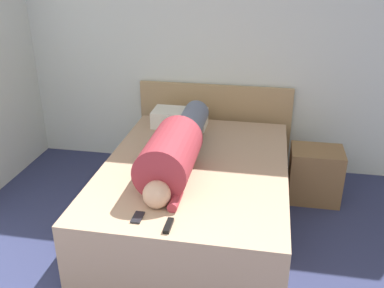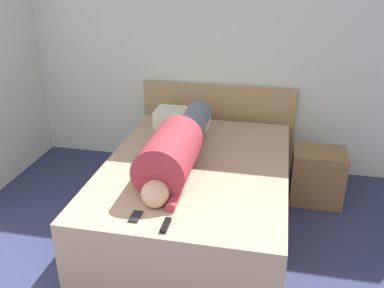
{
  "view_description": "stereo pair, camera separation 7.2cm",
  "coord_description": "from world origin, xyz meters",
  "px_view_note": "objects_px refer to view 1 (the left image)",
  "views": [
    {
      "loc": [
        0.59,
        -0.6,
        2.18
      ],
      "look_at": [
        0.05,
        2.33,
        0.83
      ],
      "focal_mm": 40.0,
      "sensor_mm": 36.0,
      "label": 1
    },
    {
      "loc": [
        0.66,
        -0.58,
        2.18
      ],
      "look_at": [
        0.05,
        2.33,
        0.83
      ],
      "focal_mm": 40.0,
      "sensor_mm": 36.0,
      "label": 2
    }
  ],
  "objects_px": {
    "bed": "(195,195)",
    "tv_remote": "(168,226)",
    "person_lying": "(176,147)",
    "cell_phone": "(138,217)",
    "nightstand": "(315,175)",
    "pillow_near_headboard": "(180,118)"
  },
  "relations": [
    {
      "from": "bed",
      "to": "tv_remote",
      "type": "xyz_separation_m",
      "value": [
        -0.01,
        -0.89,
        0.3
      ]
    },
    {
      "from": "person_lying",
      "to": "cell_phone",
      "type": "xyz_separation_m",
      "value": [
        -0.09,
        -0.77,
        -0.16
      ]
    },
    {
      "from": "tv_remote",
      "to": "cell_phone",
      "type": "distance_m",
      "value": 0.23
    },
    {
      "from": "bed",
      "to": "person_lying",
      "type": "height_order",
      "value": "person_lying"
    },
    {
      "from": "tv_remote",
      "to": "cell_phone",
      "type": "bearing_deg",
      "value": 164.61
    },
    {
      "from": "bed",
      "to": "person_lying",
      "type": "relative_size",
      "value": 1.23
    },
    {
      "from": "nightstand",
      "to": "pillow_near_headboard",
      "type": "distance_m",
      "value": 1.41
    },
    {
      "from": "person_lying",
      "to": "pillow_near_headboard",
      "type": "height_order",
      "value": "person_lying"
    },
    {
      "from": "bed",
      "to": "pillow_near_headboard",
      "type": "relative_size",
      "value": 3.88
    },
    {
      "from": "nightstand",
      "to": "tv_remote",
      "type": "distance_m",
      "value": 1.87
    },
    {
      "from": "nightstand",
      "to": "pillow_near_headboard",
      "type": "relative_size",
      "value": 0.97
    },
    {
      "from": "bed",
      "to": "cell_phone",
      "type": "distance_m",
      "value": 0.92
    },
    {
      "from": "cell_phone",
      "to": "tv_remote",
      "type": "bearing_deg",
      "value": -15.39
    },
    {
      "from": "cell_phone",
      "to": "pillow_near_headboard",
      "type": "bearing_deg",
      "value": 92.2
    },
    {
      "from": "tv_remote",
      "to": "cell_phone",
      "type": "xyz_separation_m",
      "value": [
        -0.22,
        0.06,
        -0.01
      ]
    },
    {
      "from": "cell_phone",
      "to": "person_lying",
      "type": "bearing_deg",
      "value": 83.28
    },
    {
      "from": "nightstand",
      "to": "bed",
      "type": "bearing_deg",
      "value": -149.3
    },
    {
      "from": "nightstand",
      "to": "person_lying",
      "type": "bearing_deg",
      "value": -150.18
    },
    {
      "from": "pillow_near_headboard",
      "to": "cell_phone",
      "type": "xyz_separation_m",
      "value": [
        0.06,
        -1.63,
        -0.08
      ]
    },
    {
      "from": "person_lying",
      "to": "pillow_near_headboard",
      "type": "xyz_separation_m",
      "value": [
        -0.15,
        0.86,
        -0.09
      ]
    },
    {
      "from": "bed",
      "to": "nightstand",
      "type": "height_order",
      "value": "bed"
    },
    {
      "from": "nightstand",
      "to": "cell_phone",
      "type": "height_order",
      "value": "cell_phone"
    }
  ]
}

